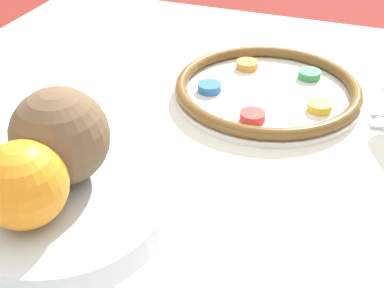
% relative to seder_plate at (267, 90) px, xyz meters
% --- Properties ---
extents(seder_plate, '(0.32, 0.32, 0.03)m').
position_rel_seder_plate_xyz_m(seder_plate, '(0.00, 0.00, 0.00)').
color(seder_plate, silver).
rests_on(seder_plate, dining_table).
extents(fruit_stand, '(0.21, 0.21, 0.11)m').
position_rel_seder_plate_xyz_m(fruit_stand, '(0.47, -0.10, 0.07)').
color(fruit_stand, silver).
rests_on(fruit_stand, dining_table).
extents(orange_fruit, '(0.08, 0.08, 0.08)m').
position_rel_seder_plate_xyz_m(orange_fruit, '(0.51, -0.11, 0.14)').
color(orange_fruit, orange).
rests_on(orange_fruit, fruit_stand).
extents(coconut, '(0.10, 0.10, 0.10)m').
position_rel_seder_plate_xyz_m(coconut, '(0.44, -0.12, 0.15)').
color(coconut, brown).
rests_on(coconut, fruit_stand).
extents(napkin_roll, '(0.18, 0.05, 0.04)m').
position_rel_seder_plate_xyz_m(napkin_roll, '(0.30, -0.26, 0.01)').
color(napkin_roll, white).
rests_on(napkin_roll, dining_table).
extents(spoon, '(0.17, 0.08, 0.01)m').
position_rel_seder_plate_xyz_m(spoon, '(0.28, -0.30, -0.01)').
color(spoon, silver).
rests_on(spoon, dining_table).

